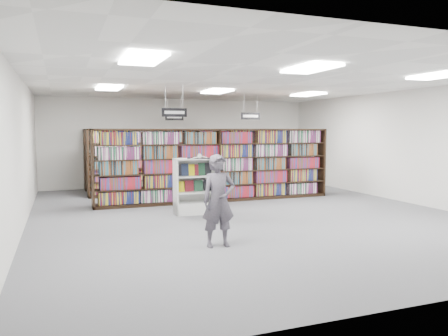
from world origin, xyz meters
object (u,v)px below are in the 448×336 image
object	(u,v)px
open_book	(200,157)
shopper	(219,201)
endcap_display	(194,195)
bookshelf_row_near	(217,165)

from	to	relation	value
open_book	shopper	distance (m)	3.14
endcap_display	open_book	size ratio (longest dim) A/B	1.90
bookshelf_row_near	endcap_display	world-z (taller)	bookshelf_row_near
endcap_display	open_book	distance (m)	0.94
bookshelf_row_near	open_book	xyz separation A→B (m)	(-1.04, -1.67, 0.35)
endcap_display	shopper	xyz separation A→B (m)	(-0.47, -3.10, 0.35)
bookshelf_row_near	shopper	xyz separation A→B (m)	(-1.64, -4.70, -0.23)
open_book	endcap_display	bearing A→B (deg)	167.49
shopper	bookshelf_row_near	bearing A→B (deg)	72.60
bookshelf_row_near	endcap_display	distance (m)	2.06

